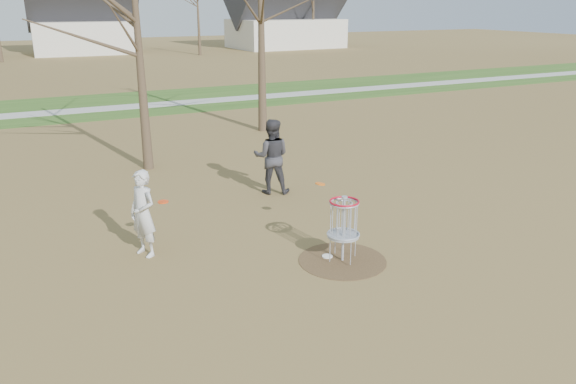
% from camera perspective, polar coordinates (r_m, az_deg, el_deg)
% --- Properties ---
extents(ground, '(160.00, 160.00, 0.00)m').
position_cam_1_polar(ground, '(11.59, 5.54, -6.95)').
color(ground, brown).
rests_on(ground, ground).
extents(green_band, '(160.00, 8.00, 0.01)m').
position_cam_1_polar(green_band, '(30.77, -15.55, 8.67)').
color(green_band, '#2D5119').
rests_on(green_band, ground).
extents(footpath, '(160.00, 1.50, 0.01)m').
position_cam_1_polar(footpath, '(29.80, -15.17, 8.42)').
color(footpath, '#9E9E99').
rests_on(footpath, green_band).
extents(dirt_circle, '(1.80, 1.80, 0.01)m').
position_cam_1_polar(dirt_circle, '(11.59, 5.54, -6.93)').
color(dirt_circle, '#47331E').
rests_on(dirt_circle, ground).
extents(player_standing, '(0.69, 0.79, 1.83)m').
position_cam_1_polar(player_standing, '(11.83, -14.51, -2.14)').
color(player_standing, silver).
rests_on(player_standing, ground).
extents(player_throwing, '(1.24, 1.15, 2.06)m').
position_cam_1_polar(player_throwing, '(15.28, -1.68, 3.63)').
color(player_throwing, '#343338').
rests_on(player_throwing, ground).
extents(disc_grounded, '(0.22, 0.22, 0.02)m').
position_cam_1_polar(disc_grounded, '(11.71, 4.02, -6.53)').
color(disc_grounded, white).
rests_on(disc_grounded, dirt_circle).
extents(discs_in_play, '(3.60, 0.73, 0.09)m').
position_cam_1_polar(discs_in_play, '(11.93, -4.03, 0.00)').
color(discs_in_play, orange).
rests_on(discs_in_play, ground).
extents(disc_golf_basket, '(0.64, 0.64, 1.35)m').
position_cam_1_polar(disc_golf_basket, '(11.23, 5.68, -2.74)').
color(disc_golf_basket, '#9EA3AD').
rests_on(disc_golf_basket, ground).
extents(houses_row, '(56.51, 10.01, 7.26)m').
position_cam_1_polar(houses_row, '(62.21, -17.77, 16.49)').
color(houses_row, silver).
rests_on(houses_row, ground).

